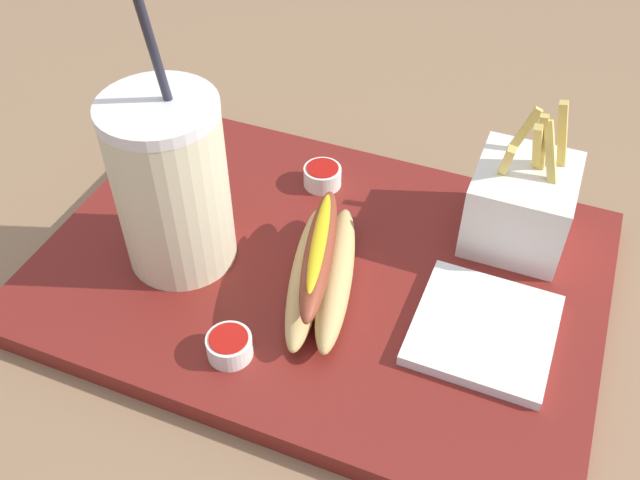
{
  "coord_description": "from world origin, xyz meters",
  "views": [
    {
      "loc": [
        0.16,
        -0.4,
        0.47
      ],
      "look_at": [
        0.0,
        0.0,
        0.05
      ],
      "focal_mm": 39.57,
      "sensor_mm": 36.0,
      "label": 1
    }
  ],
  "objects_px": {
    "ketchup_cup_1": "(322,175)",
    "napkin_stack": "(484,329)",
    "ketchup_cup_3": "(229,345)",
    "hot_dog_1": "(319,268)",
    "soda_cup": "(171,185)",
    "fries_basket": "(521,203)",
    "ketchup_cup_2": "(184,150)"
  },
  "relations": [
    {
      "from": "fries_basket",
      "to": "hot_dog_1",
      "type": "xyz_separation_m",
      "value": [
        -0.14,
        -0.13,
        -0.02
      ]
    },
    {
      "from": "soda_cup",
      "to": "ketchup_cup_3",
      "type": "bearing_deg",
      "value": -43.2
    },
    {
      "from": "ketchup_cup_3",
      "to": "fries_basket",
      "type": "bearing_deg",
      "value": 50.48
    },
    {
      "from": "ketchup_cup_1",
      "to": "napkin_stack",
      "type": "relative_size",
      "value": 0.33
    },
    {
      "from": "ketchup_cup_3",
      "to": "hot_dog_1",
      "type": "bearing_deg",
      "value": 67.75
    },
    {
      "from": "napkin_stack",
      "to": "ketchup_cup_1",
      "type": "bearing_deg",
      "value": 146.27
    },
    {
      "from": "ketchup_cup_1",
      "to": "ketchup_cup_3",
      "type": "distance_m",
      "value": 0.22
    },
    {
      "from": "ketchup_cup_1",
      "to": "ketchup_cup_2",
      "type": "distance_m",
      "value": 0.15
    },
    {
      "from": "soda_cup",
      "to": "ketchup_cup_3",
      "type": "height_order",
      "value": "soda_cup"
    },
    {
      "from": "hot_dog_1",
      "to": "ketchup_cup_3",
      "type": "bearing_deg",
      "value": -112.25
    },
    {
      "from": "fries_basket",
      "to": "ketchup_cup_1",
      "type": "xyz_separation_m",
      "value": [
        -0.19,
        0.0,
        -0.03
      ]
    },
    {
      "from": "ketchup_cup_2",
      "to": "ketchup_cup_3",
      "type": "xyz_separation_m",
      "value": [
        0.16,
        -0.21,
        0.0
      ]
    },
    {
      "from": "soda_cup",
      "to": "fries_basket",
      "type": "distance_m",
      "value": 0.3
    },
    {
      "from": "ketchup_cup_2",
      "to": "ketchup_cup_3",
      "type": "bearing_deg",
      "value": -52.59
    },
    {
      "from": "ketchup_cup_1",
      "to": "napkin_stack",
      "type": "height_order",
      "value": "ketchup_cup_1"
    },
    {
      "from": "fries_basket",
      "to": "hot_dog_1",
      "type": "distance_m",
      "value": 0.19
    },
    {
      "from": "hot_dog_1",
      "to": "napkin_stack",
      "type": "xyz_separation_m",
      "value": [
        0.14,
        0.0,
        -0.02
      ]
    },
    {
      "from": "fries_basket",
      "to": "soda_cup",
      "type": "bearing_deg",
      "value": -153.61
    },
    {
      "from": "soda_cup",
      "to": "napkin_stack",
      "type": "xyz_separation_m",
      "value": [
        0.27,
        0.01,
        -0.07
      ]
    },
    {
      "from": "soda_cup",
      "to": "ketchup_cup_3",
      "type": "xyz_separation_m",
      "value": [
        0.09,
        -0.08,
        -0.07
      ]
    },
    {
      "from": "fries_basket",
      "to": "ketchup_cup_2",
      "type": "distance_m",
      "value": 0.34
    },
    {
      "from": "hot_dog_1",
      "to": "ketchup_cup_1",
      "type": "relative_size",
      "value": 4.68
    },
    {
      "from": "fries_basket",
      "to": "ketchup_cup_3",
      "type": "relative_size",
      "value": 3.81
    },
    {
      "from": "soda_cup",
      "to": "napkin_stack",
      "type": "distance_m",
      "value": 0.28
    },
    {
      "from": "fries_basket",
      "to": "ketchup_cup_3",
      "type": "bearing_deg",
      "value": -129.52
    },
    {
      "from": "soda_cup",
      "to": "ketchup_cup_3",
      "type": "relative_size",
      "value": 7.15
    },
    {
      "from": "hot_dog_1",
      "to": "ketchup_cup_3",
      "type": "relative_size",
      "value": 4.84
    },
    {
      "from": "soda_cup",
      "to": "fries_basket",
      "type": "bearing_deg",
      "value": 26.39
    },
    {
      "from": "fries_basket",
      "to": "hot_dog_1",
      "type": "height_order",
      "value": "fries_basket"
    },
    {
      "from": "ketchup_cup_2",
      "to": "ketchup_cup_3",
      "type": "relative_size",
      "value": 0.92
    },
    {
      "from": "ketchup_cup_3",
      "to": "soda_cup",
      "type": "bearing_deg",
      "value": 136.8
    },
    {
      "from": "soda_cup",
      "to": "fries_basket",
      "type": "height_order",
      "value": "soda_cup"
    }
  ]
}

